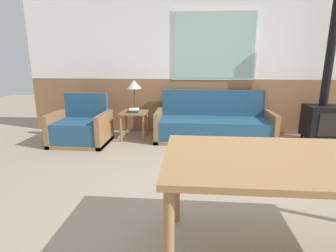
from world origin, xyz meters
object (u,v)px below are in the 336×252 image
(dining_table, at_px, (311,168))
(wood_stove, at_px, (324,110))
(couch, at_px, (213,126))
(table_lamp, at_px, (134,85))
(side_table, at_px, (134,117))
(armchair, at_px, (81,129))

(dining_table, height_order, wood_stove, wood_stove)
(couch, xyz_separation_m, dining_table, (0.38, -2.93, 0.45))
(couch, height_order, table_lamp, table_lamp)
(side_table, height_order, dining_table, dining_table)
(armchair, xyz_separation_m, side_table, (0.85, 0.34, 0.15))
(armchair, height_order, table_lamp, table_lamp)
(armchair, relative_size, side_table, 1.82)
(dining_table, xyz_separation_m, wood_stove, (1.47, 2.93, -0.12))
(armchair, bearing_deg, table_lamp, 17.45)
(wood_stove, bearing_deg, side_table, -178.94)
(couch, height_order, side_table, couch)
(couch, xyz_separation_m, side_table, (-1.42, -0.07, 0.15))
(side_table, distance_m, table_lamp, 0.56)
(table_lamp, distance_m, dining_table, 3.46)
(table_lamp, bearing_deg, side_table, -90.29)
(side_table, relative_size, dining_table, 0.26)
(couch, distance_m, wood_stove, 1.87)
(table_lamp, relative_size, dining_table, 0.29)
(dining_table, bearing_deg, wood_stove, 63.36)
(table_lamp, height_order, wood_stove, wood_stove)
(table_lamp, xyz_separation_m, wood_stove, (3.26, -0.02, -0.38))
(table_lamp, bearing_deg, couch, -0.60)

